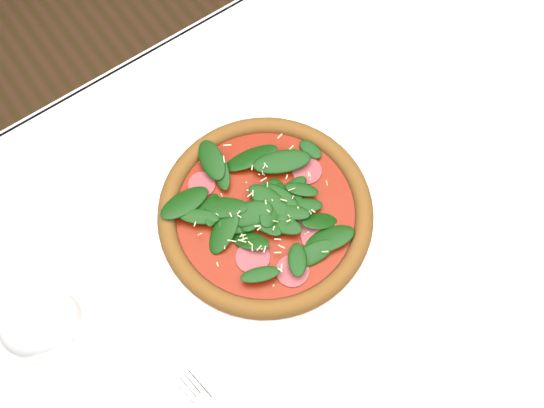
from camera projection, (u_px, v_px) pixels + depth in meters
ground at (285, 349)px, 1.50m from camera, size 6.00×6.00×0.00m
dining_table at (293, 276)px, 0.90m from camera, size 1.21×0.81×0.75m
plate at (266, 216)px, 0.82m from camera, size 0.34×0.34×0.01m
pizza at (265, 211)px, 0.81m from camera, size 0.29×0.29×0.04m
wine_glass at (44, 326)px, 0.62m from camera, size 0.09×0.09×0.21m
saucer_far at (429, 0)px, 0.97m from camera, size 0.15×0.15×0.01m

